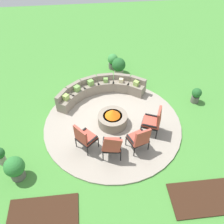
{
  "coord_description": "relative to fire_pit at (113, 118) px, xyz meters",
  "views": [
    {
      "loc": [
        -0.72,
        -6.18,
        6.63
      ],
      "look_at": [
        0.0,
        0.2,
        0.45
      ],
      "focal_mm": 39.56,
      "sensor_mm": 36.0,
      "label": 1
    }
  ],
  "objects": [
    {
      "name": "mulch_bed_right",
      "position": [
        2.25,
        -3.15,
        -0.3
      ],
      "size": [
        1.9,
        1.08,
        0.04
      ],
      "primitive_type": "cube",
      "color": "#382114",
      "rests_on": "ground_plane"
    },
    {
      "name": "mulch_bed_left",
      "position": [
        -2.25,
        -3.15,
        -0.3
      ],
      "size": [
        1.9,
        1.08,
        0.04
      ],
      "primitive_type": "cube",
      "color": "#382114",
      "rests_on": "ground_plane"
    },
    {
      "name": "potted_plant_2",
      "position": [
        3.44,
        0.9,
        0.03
      ],
      "size": [
        0.38,
        0.38,
        0.65
      ],
      "color": "#605B56",
      "rests_on": "ground_plane"
    },
    {
      "name": "potted_plant_1",
      "position": [
        0.65,
        3.22,
        0.09
      ],
      "size": [
        0.62,
        0.62,
        0.77
      ],
      "color": "#A89E8E",
      "rests_on": "ground_plane"
    },
    {
      "name": "patio_circle",
      "position": [
        0.0,
        0.0,
        -0.29
      ],
      "size": [
        4.99,
        4.99,
        0.06
      ],
      "primitive_type": "cylinder",
      "color": "#9E9384",
      "rests_on": "ground_plane"
    },
    {
      "name": "curved_stone_bench",
      "position": [
        -0.34,
        1.67,
        0.03
      ],
      "size": [
        3.62,
        1.59,
        0.69
      ],
      "color": "gray",
      "rests_on": "patio_circle"
    },
    {
      "name": "lounge_chair_front_left",
      "position": [
        -1.02,
        -1.02,
        0.3
      ],
      "size": [
        0.78,
        0.8,
        1.09
      ],
      "rotation": [
        0.0,
        0.0,
        5.44
      ],
      "color": "black",
      "rests_on": "patio_circle"
    },
    {
      "name": "fire_pit",
      "position": [
        0.0,
        0.0,
        0.0
      ],
      "size": [
        1.06,
        1.06,
        0.69
      ],
      "color": "gray",
      "rests_on": "patio_circle"
    },
    {
      "name": "lounge_chair_back_right",
      "position": [
        1.34,
        -0.56,
        0.29
      ],
      "size": [
        0.78,
        0.76,
        1.09
      ],
      "rotation": [
        0.0,
        0.0,
        7.44
      ],
      "color": "black",
      "rests_on": "patio_circle"
    },
    {
      "name": "lounge_chair_back_left",
      "position": [
        0.71,
        -1.25,
        0.27
      ],
      "size": [
        0.76,
        0.75,
        1.03
      ],
      "rotation": [
        0.0,
        0.0,
        6.67
      ],
      "color": "black",
      "rests_on": "patio_circle"
    },
    {
      "name": "potted_plant_0",
      "position": [
        0.43,
        3.68,
        0.07
      ],
      "size": [
        0.48,
        0.48,
        0.73
      ],
      "color": "#605B56",
      "rests_on": "ground_plane"
    },
    {
      "name": "potted_plant_3",
      "position": [
        -3.09,
        -1.84,
        0.13
      ],
      "size": [
        0.61,
        0.61,
        0.83
      ],
      "color": "#605B56",
      "rests_on": "ground_plane"
    },
    {
      "name": "potted_plant_4",
      "position": [
        -3.67,
        -1.25,
        0.05
      ],
      "size": [
        0.37,
        0.37,
        0.65
      ],
      "color": "#A89E8E",
      "rests_on": "ground_plane"
    },
    {
      "name": "lounge_chair_front_right",
      "position": [
        -0.18,
        -1.44,
        0.28
      ],
      "size": [
        0.68,
        0.65,
        1.08
      ],
      "rotation": [
        0.0,
        0.0,
        6.15
      ],
      "color": "black",
      "rests_on": "patio_circle"
    },
    {
      "name": "ground_plane",
      "position": [
        0.0,
        0.0,
        -0.32
      ],
      "size": [
        24.0,
        24.0,
        0.0
      ],
      "primitive_type": "plane",
      "color": "#478C38"
    }
  ]
}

